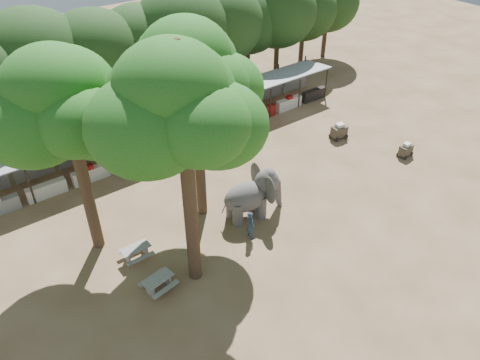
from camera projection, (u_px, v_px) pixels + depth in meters
ground at (311, 247)px, 25.04m from camera, size 100.00×100.00×0.00m
vendor_stalls at (177, 126)px, 33.36m from camera, size 28.00×2.99×2.80m
yard_tree_left at (62, 107)px, 20.51m from camera, size 7.10×6.90×11.02m
yard_tree_center at (177, 109)px, 18.11m from camera, size 7.10×6.90×12.04m
yard_tree_back at (190, 74)px, 22.56m from camera, size 7.10×6.90×11.36m
backdrop_trees at (137, 47)px, 34.19m from camera, size 46.46×5.95×8.33m
elephant at (253, 194)px, 26.46m from camera, size 3.88×2.89×2.90m
handler at (250, 225)px, 25.20m from camera, size 0.51×0.68×1.75m
picnic_table_near at (158, 282)px, 22.41m from camera, size 1.72×1.60×0.75m
picnic_table_far at (136, 251)px, 24.11m from camera, size 1.50×1.35×0.75m
cart_front at (406, 150)px, 32.10m from camera, size 1.09×0.76×1.03m
cart_back at (339, 131)px, 34.01m from camera, size 1.31×0.96×1.19m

